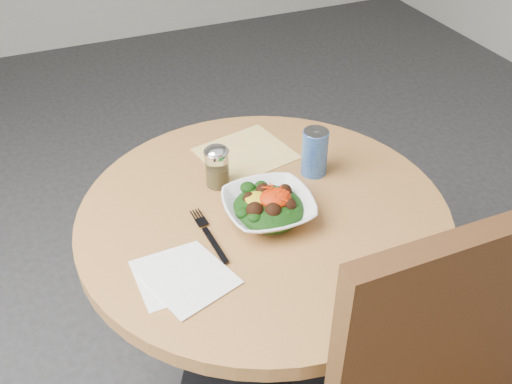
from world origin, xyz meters
The scene contains 7 objects.
table centered at (0.00, 0.00, 0.55)m, with size 0.90×0.90×0.75m.
cloth_napkin centered at (0.05, 0.24, 0.75)m, with size 0.23×0.21×0.00m, color #E6A00C.
paper_napkins centered at (-0.25, -0.14, 0.75)m, with size 0.21×0.21×0.00m.
salad_bowl centered at (0.00, -0.03, 0.78)m, with size 0.22×0.22×0.08m.
fork centered at (-0.15, -0.03, 0.76)m, with size 0.03×0.20×0.00m.
spice_shaker centered at (-0.07, 0.14, 0.81)m, with size 0.06×0.06×0.11m.
beverage_can centered at (0.18, 0.09, 0.81)m, with size 0.07×0.07×0.13m.
Camera 1 is at (-0.43, -0.97, 1.63)m, focal length 40.00 mm.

